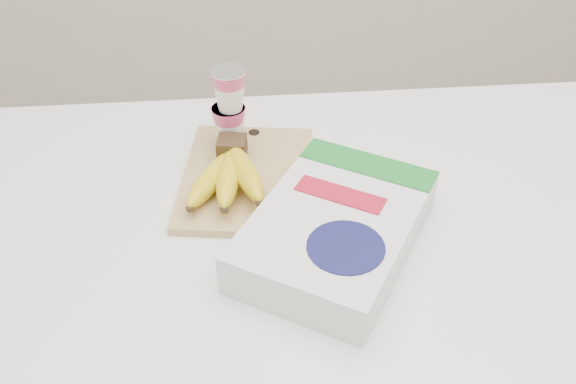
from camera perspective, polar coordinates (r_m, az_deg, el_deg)
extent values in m
cube|color=tan|center=(1.08, -3.67, 1.31)|extent=(0.25, 0.31, 0.01)
cube|color=#382816|center=(1.09, -5.00, 3.97)|extent=(0.05, 0.05, 0.03)
ellipsoid|color=yellow|center=(1.04, -6.79, 1.21)|extent=(0.10, 0.17, 0.05)
sphere|color=#382816|center=(0.98, -8.68, -1.42)|extent=(0.01, 0.01, 0.01)
ellipsoid|color=yellow|center=(1.03, -5.33, 1.32)|extent=(0.05, 0.17, 0.05)
sphere|color=#382816|center=(0.97, -5.68, -1.50)|extent=(0.01, 0.01, 0.01)
ellipsoid|color=yellow|center=(1.02, -3.82, 1.74)|extent=(0.08, 0.17, 0.05)
sphere|color=#382816|center=(0.96, -2.54, -0.91)|extent=(0.01, 0.01, 0.01)
cylinder|color=silver|center=(1.07, -5.35, 10.64)|extent=(0.06, 0.06, 0.00)
cube|color=white|center=(0.94, 4.22, -3.39)|extent=(0.34, 0.38, 0.07)
cube|color=#1B7A2A|center=(1.01, 7.15, 2.47)|extent=(0.21, 0.16, 0.00)
cylinder|color=#131548|center=(0.86, 5.16, -4.89)|extent=(0.15, 0.15, 0.00)
cube|color=#B3142B|center=(0.94, 4.65, -0.22)|extent=(0.13, 0.10, 0.00)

